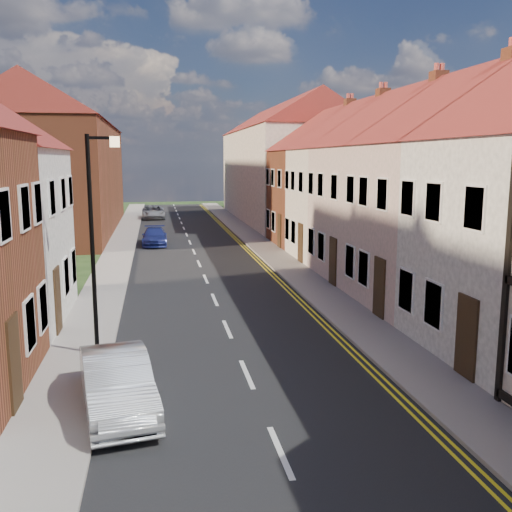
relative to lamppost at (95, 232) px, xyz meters
name	(u,v)px	position (x,y,z in m)	size (l,w,h in m)	color
road	(206,279)	(3.81, 10.00, -3.53)	(7.00, 90.00, 0.02)	black
pavement_left	(108,282)	(-0.59, 10.00, -3.48)	(1.80, 90.00, 0.12)	gray
pavement_right	(298,275)	(8.21, 10.00, -3.48)	(1.80, 90.00, 0.12)	gray
cottage_r_cream_mid	(474,187)	(13.11, 3.50, 0.94)	(8.30, 5.20, 9.00)	#A49082
cottage_r_pink	(409,181)	(13.11, 8.90, 0.94)	(8.30, 6.00, 9.00)	#A49082
cottage_r_white_far	(367,178)	(13.11, 14.30, 0.94)	(8.30, 5.20, 9.00)	#B1A694
cottage_r_cream_far	(336,175)	(13.11, 19.70, 0.94)	(8.30, 6.00, 9.00)	brown
block_right_far	(284,161)	(13.11, 35.00, 1.76)	(8.30, 24.20, 10.50)	#B1A694
block_left_far	(59,162)	(-5.49, 30.00, 1.76)	(8.30, 24.20, 10.50)	brown
lamppost	(95,232)	(0.00, 0.00, 0.00)	(0.88, 0.15, 6.00)	black
car_mid	(117,383)	(0.68, -3.62, -2.88)	(1.39, 3.98, 1.31)	silver
car_far	(155,237)	(1.51, 21.26, -2.98)	(1.57, 3.86, 1.12)	navy
car_distant	(153,212)	(1.42, 38.04, -2.92)	(2.05, 4.44, 1.23)	#A4A7AC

